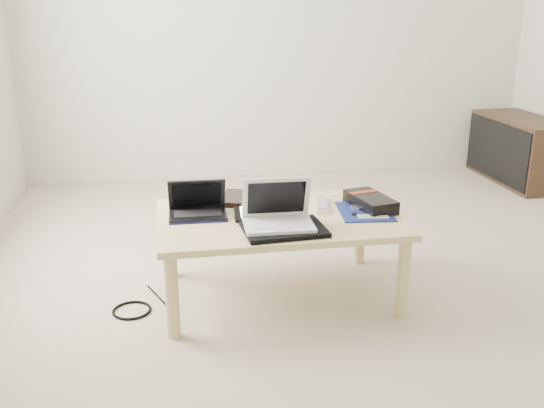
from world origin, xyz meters
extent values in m
plane|color=#BFB29B|center=(0.00, 0.00, 0.00)|extent=(4.00, 4.00, 0.00)
cube|color=beige|center=(0.00, 2.05, 1.30)|extent=(4.00, 0.10, 2.60)
cube|color=#D9C283|center=(-0.45, -0.16, 0.39)|extent=(1.10, 0.70, 0.03)
cylinder|color=#D9C283|center=(-0.95, -0.46, 0.18)|extent=(0.06, 0.06, 0.37)
cylinder|color=#D9C283|center=(0.05, -0.46, 0.18)|extent=(0.06, 0.06, 0.37)
cylinder|color=#D9C283|center=(-0.95, 0.14, 0.18)|extent=(0.06, 0.06, 0.37)
cylinder|color=#D9C283|center=(0.05, 0.14, 0.18)|extent=(0.06, 0.06, 0.37)
cube|color=#3D2919|center=(1.78, 1.45, 0.25)|extent=(0.40, 0.90, 0.50)
cube|color=black|center=(1.58, 1.45, 0.25)|extent=(0.02, 0.86, 0.44)
cube|color=black|center=(-0.55, 0.08, 0.41)|extent=(0.33, 0.30, 0.03)
cube|color=black|center=(-0.81, -0.10, 0.41)|extent=(0.27, 0.19, 0.02)
cube|color=black|center=(-0.81, -0.11, 0.42)|extent=(0.22, 0.11, 0.00)
cube|color=black|center=(-0.81, -0.17, 0.42)|extent=(0.06, 0.03, 0.00)
cube|color=black|center=(-0.81, -0.06, 0.49)|extent=(0.26, 0.10, 0.16)
cube|color=black|center=(-0.81, -0.06, 0.49)|extent=(0.22, 0.08, 0.12)
cube|color=#0D124C|center=(-0.82, -0.19, 0.40)|extent=(0.26, 0.02, 0.01)
cube|color=black|center=(-0.51, -0.13, 0.41)|extent=(0.29, 0.23, 0.01)
cube|color=white|center=(-0.51, -0.13, 0.41)|extent=(0.23, 0.18, 0.00)
cube|color=silver|center=(-0.22, -0.06, 0.41)|extent=(0.10, 0.24, 0.02)
cube|color=#95959A|center=(-0.22, -0.06, 0.42)|extent=(0.08, 0.20, 0.00)
cube|color=black|center=(-0.46, -0.36, 0.41)|extent=(0.36, 0.27, 0.02)
cube|color=silver|center=(-0.48, -0.35, 0.43)|extent=(0.30, 0.21, 0.01)
cube|color=silver|center=(-0.48, -0.35, 0.44)|extent=(0.24, 0.12, 0.00)
cube|color=silver|center=(-0.49, -0.42, 0.44)|extent=(0.07, 0.03, 0.00)
cube|color=silver|center=(-0.48, -0.28, 0.53)|extent=(0.30, 0.08, 0.19)
cube|color=black|center=(-0.48, -0.28, 0.53)|extent=(0.25, 0.06, 0.15)
cube|color=#0B174A|center=(-0.04, -0.18, 0.40)|extent=(0.27, 0.32, 0.01)
cube|color=silver|center=(-0.07, -0.13, 0.41)|extent=(0.06, 0.06, 0.01)
cube|color=#BF8F16|center=(0.04, -0.10, 0.41)|extent=(0.10, 0.02, 0.01)
cube|color=#BF8F16|center=(0.04, -0.11, 0.41)|extent=(0.10, 0.02, 0.01)
cube|color=silver|center=(-0.03, -0.25, 0.41)|extent=(0.14, 0.03, 0.01)
cube|color=silver|center=(-0.03, -0.27, 0.41)|extent=(0.14, 0.03, 0.01)
cube|color=silver|center=(-0.03, -0.29, 0.41)|extent=(0.14, 0.03, 0.01)
cube|color=black|center=(-0.11, -0.22, 0.41)|extent=(0.03, 0.03, 0.01)
cube|color=black|center=(0.00, -0.12, 0.43)|extent=(0.20, 0.31, 0.06)
cube|color=maroon|center=(-0.01, -0.06, 0.46)|extent=(0.15, 0.06, 0.00)
torus|color=black|center=(-0.60, -0.17, 0.41)|extent=(0.10, 0.10, 0.01)
torus|color=black|center=(-1.13, -0.21, 0.01)|extent=(0.19, 0.19, 0.01)
cylinder|color=black|center=(-1.00, -0.13, 0.00)|extent=(0.14, 0.34, 0.01)
camera|label=1|loc=(-0.94, -2.73, 1.32)|focal=40.00mm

